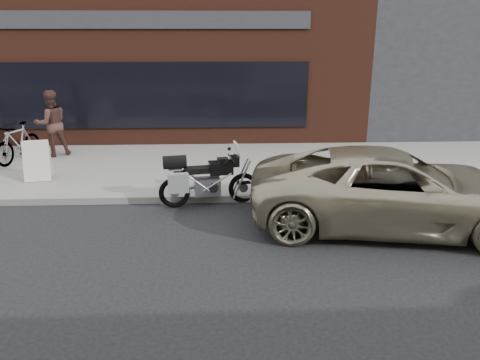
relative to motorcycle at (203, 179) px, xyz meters
name	(u,v)px	position (x,y,z in m)	size (l,w,h in m)	color
ground	(202,305)	(0.10, -3.85, -0.59)	(120.00, 120.00, 0.00)	black
near_sidewalk	(211,163)	(0.10, 3.15, -0.51)	(44.00, 6.00, 0.15)	gray
storefront	(163,66)	(-1.90, 10.13, 1.66)	(14.00, 10.07, 4.50)	#50261A
neighbour_building	(455,46)	(10.10, 10.15, 2.41)	(10.00, 10.00, 6.00)	#2B2C31
motorcycle	(203,179)	(0.00, 0.00, 0.00)	(2.14, 0.92, 1.36)	black
minivan	(393,189)	(3.60, -1.25, 0.15)	(2.44, 5.28, 1.47)	#B1A68A
bicycle_rear	(18,143)	(-5.12, 3.25, 0.09)	(0.50, 1.76, 1.06)	gray
sandwich_sign	(37,160)	(-4.02, 1.61, 0.04)	(0.70, 0.66, 0.95)	silver
cafe_table	(33,144)	(-4.90, 3.66, -0.05)	(0.74, 0.74, 0.42)	black
cafe_patron_left	(51,124)	(-4.40, 3.88, 0.50)	(0.91, 0.71, 1.87)	#4D2F29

